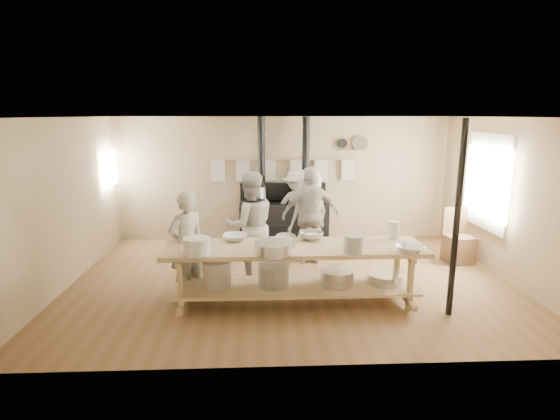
{
  "coord_description": "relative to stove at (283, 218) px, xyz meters",
  "views": [
    {
      "loc": [
        -0.47,
        -6.7,
        2.64
      ],
      "look_at": [
        -0.16,
        0.2,
        1.12
      ],
      "focal_mm": 28.0,
      "sensor_mm": 36.0,
      "label": 1
    }
  ],
  "objects": [
    {
      "name": "ground",
      "position": [
        0.01,
        -2.12,
        -0.52
      ],
      "size": [
        7.0,
        7.0,
        0.0
      ],
      "primitive_type": "plane",
      "color": "brown",
      "rests_on": "ground"
    },
    {
      "name": "room_shell",
      "position": [
        0.01,
        -2.12,
        1.1
      ],
      "size": [
        7.0,
        7.0,
        7.0
      ],
      "color": "tan",
      "rests_on": "ground"
    },
    {
      "name": "window_right",
      "position": [
        3.48,
        -1.52,
        0.98
      ],
      "size": [
        0.09,
        1.5,
        1.65
      ],
      "color": "beige",
      "rests_on": "ground"
    },
    {
      "name": "left_opening",
      "position": [
        -3.44,
        -0.12,
        1.08
      ],
      "size": [
        0.0,
        0.9,
        0.9
      ],
      "color": "white",
      "rests_on": "ground"
    },
    {
      "name": "stove",
      "position": [
        0.0,
        0.0,
        0.0
      ],
      "size": [
        1.9,
        0.75,
        2.6
      ],
      "color": "black",
      "rests_on": "ground"
    },
    {
      "name": "towel_rail",
      "position": [
        0.01,
        0.28,
        1.04
      ],
      "size": [
        3.0,
        0.04,
        0.47
      ],
      "color": "tan",
      "rests_on": "ground"
    },
    {
      "name": "back_wall_shelf",
      "position": [
        1.47,
        0.32,
        1.48
      ],
      "size": [
        0.63,
        0.14,
        0.32
      ],
      "color": "tan",
      "rests_on": "ground"
    },
    {
      "name": "prep_table",
      "position": [
        -0.0,
        -3.02,
        -0.0
      ],
      "size": [
        3.6,
        0.9,
        0.85
      ],
      "color": "tan",
      "rests_on": "ground"
    },
    {
      "name": "support_post",
      "position": [
        2.06,
        -3.47,
        0.78
      ],
      "size": [
        0.08,
        0.08,
        2.6
      ],
      "primitive_type": "cylinder",
      "color": "black",
      "rests_on": "ground"
    },
    {
      "name": "cook_far_left",
      "position": [
        -1.55,
        -2.72,
        0.27
      ],
      "size": [
        0.68,
        0.67,
        1.58
      ],
      "primitive_type": "imported",
      "rotation": [
        0.0,
        0.0,
        3.87
      ],
      "color": "#A39F91",
      "rests_on": "ground"
    },
    {
      "name": "cook_left",
      "position": [
        -0.64,
        -2.01,
        0.36
      ],
      "size": [
        1.0,
        0.87,
        1.77
      ],
      "primitive_type": "imported",
      "rotation": [
        0.0,
        0.0,
        3.4
      ],
      "color": "#A39F91",
      "rests_on": "ground"
    },
    {
      "name": "cook_center",
      "position": [
        0.43,
        -1.0,
        0.31
      ],
      "size": [
        0.97,
        0.86,
        1.66
      ],
      "primitive_type": "imported",
      "rotation": [
        0.0,
        0.0,
        3.66
      ],
      "color": "#A39F91",
      "rests_on": "ground"
    },
    {
      "name": "cook_right",
      "position": [
        0.43,
        -1.26,
        0.36
      ],
      "size": [
        1.06,
        0.5,
        1.75
      ],
      "primitive_type": "imported",
      "rotation": [
        0.0,
        0.0,
        3.21
      ],
      "color": "#A39F91",
      "rests_on": "ground"
    },
    {
      "name": "cook_by_window",
      "position": [
        0.27,
        -0.17,
        0.26
      ],
      "size": [
        1.08,
        0.7,
        1.57
      ],
      "primitive_type": "imported",
      "rotation": [
        0.0,
        0.0,
        -0.12
      ],
      "color": "#A39F91",
      "rests_on": "ground"
    },
    {
      "name": "chair",
      "position": [
        3.12,
        -1.36,
        -0.23
      ],
      "size": [
        0.5,
        0.5,
        0.98
      ],
      "rotation": [
        0.0,
        0.0,
        0.1
      ],
      "color": "brown",
      "rests_on": "ground"
    },
    {
      "name": "bowl_white_a",
      "position": [
        -0.84,
        -2.69,
        0.37
      ],
      "size": [
        0.39,
        0.39,
        0.09
      ],
      "primitive_type": "imported",
      "rotation": [
        0.0,
        0.0,
        -0.09
      ],
      "color": "white",
      "rests_on": "prep_table"
    },
    {
      "name": "bowl_steel_a",
      "position": [
        -0.11,
        -2.78,
        0.37
      ],
      "size": [
        0.38,
        0.38,
        0.09
      ],
      "primitive_type": "imported",
      "rotation": [
        0.0,
        0.0,
        0.45
      ],
      "color": "silver",
      "rests_on": "prep_table"
    },
    {
      "name": "bowl_white_b",
      "position": [
        1.51,
        -3.35,
        0.37
      ],
      "size": [
        0.52,
        0.52,
        0.09
      ],
      "primitive_type": "imported",
      "rotation": [
        0.0,
        0.0,
        2.39
      ],
      "color": "white",
      "rests_on": "prep_table"
    },
    {
      "name": "bowl_steel_b",
      "position": [
        0.27,
        -2.69,
        0.39
      ],
      "size": [
        0.39,
        0.39,
        0.11
      ],
      "primitive_type": "imported",
      "rotation": [
        0.0,
        0.0,
        3.23
      ],
      "color": "silver",
      "rests_on": "prep_table"
    },
    {
      "name": "roasting_pan",
      "position": [
        -0.24,
        -2.97,
        0.38
      ],
      "size": [
        0.47,
        0.37,
        0.09
      ],
      "primitive_type": "cube",
      "rotation": [
        0.0,
        0.0,
        0.25
      ],
      "color": "#B2B2B7",
      "rests_on": "prep_table"
    },
    {
      "name": "mixing_bowl_large",
      "position": [
        -0.31,
        -3.35,
        0.41
      ],
      "size": [
        0.59,
        0.59,
        0.16
      ],
      "primitive_type": "cylinder",
      "rotation": [
        0.0,
        0.0,
        -0.23
      ],
      "color": "silver",
      "rests_on": "prep_table"
    },
    {
      "name": "bucket_galv",
      "position": [
        0.75,
        -3.35,
        0.45
      ],
      "size": [
        0.3,
        0.3,
        0.24
      ],
      "primitive_type": "cylinder",
      "rotation": [
        0.0,
        0.0,
        0.16
      ],
      "color": "gray",
      "rests_on": "prep_table"
    },
    {
      "name": "deep_bowl_enamel",
      "position": [
        -1.31,
        -3.31,
        0.44
      ],
      "size": [
        0.46,
        0.46,
        0.22
      ],
      "primitive_type": "cylinder",
      "rotation": [
        0.0,
        0.0,
        0.43
      ],
      "color": "white",
      "rests_on": "prep_table"
    },
    {
      "name": "pitcher",
      "position": [
        1.49,
        -2.69,
        0.46
      ],
      "size": [
        0.19,
        0.19,
        0.25
      ],
      "primitive_type": "cylinder",
      "rotation": [
        0.0,
        0.0,
        -0.24
      ],
      "color": "white",
      "rests_on": "prep_table"
    }
  ]
}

